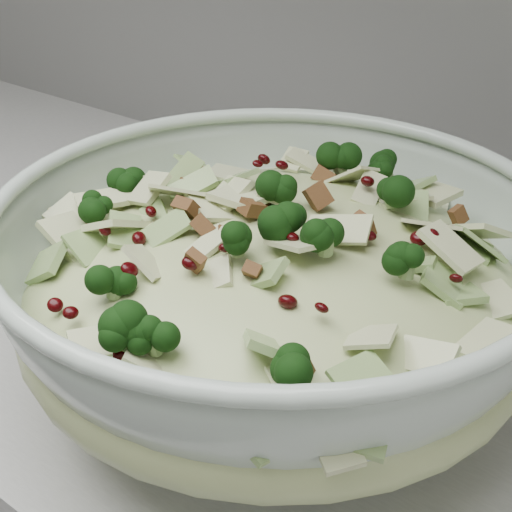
{
  "coord_description": "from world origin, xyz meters",
  "views": [
    {
      "loc": [
        0.18,
        1.24,
        1.27
      ],
      "look_at": [
        -0.08,
        1.59,
        1.02
      ],
      "focal_mm": 50.0,
      "sensor_mm": 36.0,
      "label": 1
    }
  ],
  "objects": [
    {
      "name": "mixing_bowl",
      "position": [
        -0.07,
        1.6,
        0.98
      ],
      "size": [
        0.43,
        0.43,
        0.16
      ],
      "rotation": [
        0.0,
        0.0,
        -0.1
      ],
      "color": "#ACBDB0",
      "rests_on": "counter"
    },
    {
      "name": "salad",
      "position": [
        -0.07,
        1.6,
        1.01
      ],
      "size": [
        0.38,
        0.38,
        0.16
      ],
      "rotation": [
        0.0,
        0.0,
        0.04
      ],
      "color": "#C2D491",
      "rests_on": "mixing_bowl"
    }
  ]
}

